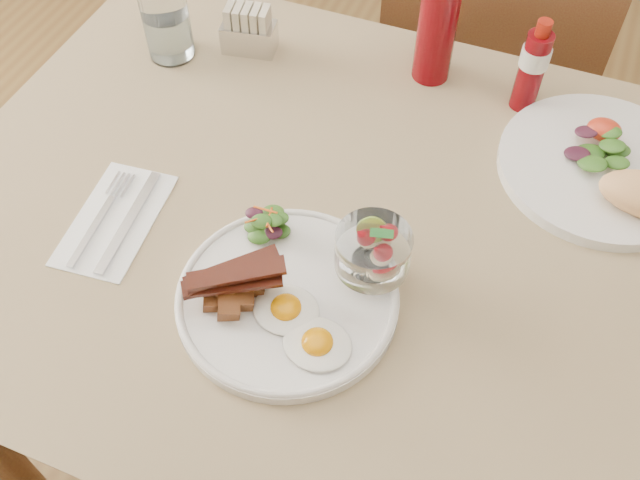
% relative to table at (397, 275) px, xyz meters
% --- Properties ---
extents(table, '(1.33, 0.88, 0.75)m').
position_rel_table_xyz_m(table, '(0.00, 0.00, 0.00)').
color(table, brown).
rests_on(table, ground).
extents(chair_far, '(0.42, 0.42, 0.93)m').
position_rel_table_xyz_m(chair_far, '(0.00, 0.66, -0.14)').
color(chair_far, brown).
rests_on(chair_far, ground).
extents(main_plate, '(0.28, 0.28, 0.02)m').
position_rel_table_xyz_m(main_plate, '(-0.10, -0.15, 0.10)').
color(main_plate, silver).
rests_on(main_plate, table).
extents(fried_eggs, '(0.14, 0.11, 0.02)m').
position_rel_table_xyz_m(fried_eggs, '(-0.07, -0.19, 0.11)').
color(fried_eggs, white).
rests_on(fried_eggs, main_plate).
extents(bacon_potato_pile, '(0.12, 0.10, 0.06)m').
position_rel_table_xyz_m(bacon_potato_pile, '(-0.16, -0.18, 0.13)').
color(bacon_potato_pile, brown).
rests_on(bacon_potato_pile, main_plate).
extents(side_salad, '(0.07, 0.07, 0.04)m').
position_rel_table_xyz_m(side_salad, '(-0.17, -0.07, 0.12)').
color(side_salad, '#1F4312').
rests_on(side_salad, main_plate).
extents(fruit_cup, '(0.09, 0.09, 0.09)m').
position_rel_table_xyz_m(fruit_cup, '(-0.02, -0.08, 0.16)').
color(fruit_cup, white).
rests_on(fruit_cup, main_plate).
extents(second_plate, '(0.30, 0.30, 0.07)m').
position_rel_table_xyz_m(second_plate, '(0.25, 0.21, 0.11)').
color(second_plate, silver).
rests_on(second_plate, table).
extents(ketchup_bottle, '(0.08, 0.08, 0.18)m').
position_rel_table_xyz_m(ketchup_bottle, '(-0.06, 0.34, 0.17)').
color(ketchup_bottle, '#61050A').
rests_on(ketchup_bottle, table).
extents(hot_sauce_bottle, '(0.05, 0.05, 0.15)m').
position_rel_table_xyz_m(hot_sauce_bottle, '(0.09, 0.32, 0.16)').
color(hot_sauce_bottle, '#61050A').
rests_on(hot_sauce_bottle, table).
extents(sugar_caddy, '(0.10, 0.06, 0.08)m').
position_rel_table_xyz_m(sugar_caddy, '(-0.36, 0.29, 0.12)').
color(sugar_caddy, silver).
rests_on(sugar_caddy, table).
extents(water_glass, '(0.08, 0.08, 0.13)m').
position_rel_table_xyz_m(water_glass, '(-0.48, 0.23, 0.15)').
color(water_glass, white).
rests_on(water_glass, table).
extents(napkin_cutlery, '(0.12, 0.20, 0.01)m').
position_rel_table_xyz_m(napkin_cutlery, '(-0.38, -0.12, 0.09)').
color(napkin_cutlery, white).
rests_on(napkin_cutlery, table).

